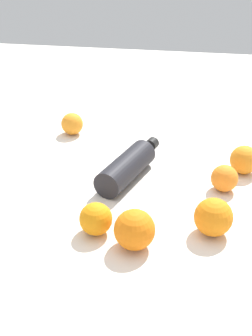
% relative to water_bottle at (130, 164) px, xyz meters
% --- Properties ---
extents(ground_plane, '(2.40, 2.40, 0.00)m').
position_rel_water_bottle_xyz_m(ground_plane, '(0.06, -0.01, -0.03)').
color(ground_plane, silver).
extents(water_bottle, '(0.26, 0.13, 0.07)m').
position_rel_water_bottle_xyz_m(water_bottle, '(0.00, 0.00, 0.00)').
color(water_bottle, black).
rests_on(water_bottle, ground_plane).
extents(orange_0, '(0.07, 0.07, 0.07)m').
position_rel_water_bottle_xyz_m(orange_0, '(0.24, -0.03, 0.00)').
color(orange_0, orange).
rests_on(orange_0, ground_plane).
extents(orange_1, '(0.06, 0.06, 0.06)m').
position_rel_water_bottle_xyz_m(orange_1, '(-0.21, -0.20, -0.00)').
color(orange_1, orange).
rests_on(orange_1, ground_plane).
extents(orange_2, '(0.08, 0.08, 0.08)m').
position_rel_water_bottle_xyz_m(orange_2, '(0.20, 0.20, 0.01)').
color(orange_2, orange).
rests_on(orange_2, ground_plane).
extents(orange_3, '(0.07, 0.07, 0.07)m').
position_rel_water_bottle_xyz_m(orange_3, '(-0.06, 0.27, 0.00)').
color(orange_3, orange).
rests_on(orange_3, ground_plane).
extents(orange_4, '(0.06, 0.06, 0.06)m').
position_rel_water_bottle_xyz_m(orange_4, '(0.03, 0.22, -0.00)').
color(orange_4, orange).
rests_on(orange_4, ground_plane).
extents(orange_5, '(0.08, 0.08, 0.08)m').
position_rel_water_bottle_xyz_m(orange_5, '(0.27, 0.05, 0.01)').
color(orange_5, orange).
rests_on(orange_5, ground_plane).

